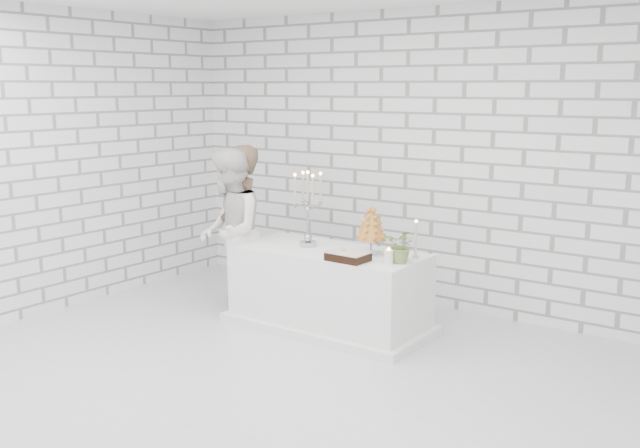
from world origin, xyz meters
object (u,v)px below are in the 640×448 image
at_px(bride, 230,232).
at_px(candelabra, 308,209).
at_px(cake_table, 329,289).
at_px(groom, 240,227).
at_px(croquembouche, 371,230).

height_order(bride, candelabra, bride).
relative_size(cake_table, candelabra, 2.52).
height_order(cake_table, groom, groom).
height_order(groom, croquembouche, groom).
xyz_separation_m(groom, bride, (0.07, -0.23, -0.01)).
bearing_deg(cake_table, bride, -169.50).
relative_size(cake_table, bride, 1.10).
distance_m(bride, croquembouche, 1.50).
bearing_deg(groom, croquembouche, 59.54).
distance_m(cake_table, groom, 1.21).
distance_m(cake_table, candelabra, 0.77).
xyz_separation_m(cake_table, bride, (-1.05, -0.19, 0.45)).
relative_size(cake_table, groom, 1.09).
distance_m(groom, croquembouche, 1.54).
xyz_separation_m(bride, croquembouche, (1.46, 0.26, 0.15)).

